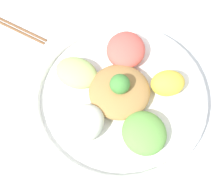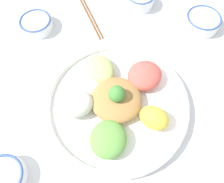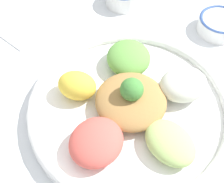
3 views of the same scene
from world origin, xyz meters
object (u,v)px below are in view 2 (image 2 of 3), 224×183
sauce_bowl_dark (36,24)px  sauce_bowl_far (203,21)px  salad_platter (116,102)px  chopsticks_pair_near (90,15)px  rice_bowl_blue (3,177)px

sauce_bowl_dark → sauce_bowl_far: bearing=-85.3°
salad_platter → sauce_bowl_far: size_ratio=3.45×
sauce_bowl_dark → chopsticks_pair_near: (0.07, -0.17, -0.02)m
rice_bowl_blue → sauce_bowl_far: (0.51, -0.52, 0.00)m
salad_platter → sauce_bowl_dark: salad_platter is taller
salad_platter → rice_bowl_blue: bearing=129.4°
rice_bowl_blue → sauce_bowl_far: size_ratio=0.90×
rice_bowl_blue → sauce_bowl_dark: bearing=3.5°
salad_platter → sauce_bowl_dark: (0.27, 0.28, -0.00)m
sauce_bowl_dark → rice_bowl_blue: bearing=-176.5°
sauce_bowl_far → salad_platter: bearing=139.3°
salad_platter → sauce_bowl_far: salad_platter is taller
salad_platter → rice_bowl_blue: salad_platter is taller
salad_platter → rice_bowl_blue: 0.32m
rice_bowl_blue → sauce_bowl_far: sauce_bowl_far is taller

